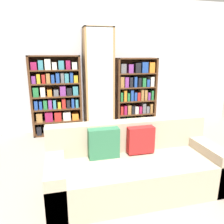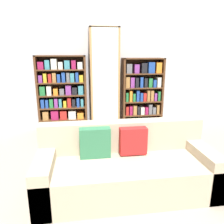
{
  "view_description": "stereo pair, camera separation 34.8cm",
  "coord_description": "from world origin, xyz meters",
  "px_view_note": "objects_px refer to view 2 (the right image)",
  "views": [
    {
      "loc": [
        -0.67,
        -1.84,
        1.59
      ],
      "look_at": [
        0.14,
        1.42,
        0.69
      ],
      "focal_mm": 35.0,
      "sensor_mm": 36.0,
      "label": 1
    },
    {
      "loc": [
        -0.33,
        -1.91,
        1.59
      ],
      "look_at": [
        0.14,
        1.42,
        0.69
      ],
      "focal_mm": 35.0,
      "sensor_mm": 36.0,
      "label": 2
    }
  ],
  "objects_px": {
    "couch": "(126,168)",
    "display_cabinet": "(104,82)",
    "bookshelf_left": "(62,95)",
    "wine_bottle": "(135,148)",
    "bookshelf_right": "(142,95)"
  },
  "relations": [
    {
      "from": "couch",
      "to": "display_cabinet",
      "type": "bearing_deg",
      "value": 90.45
    },
    {
      "from": "display_cabinet",
      "to": "bookshelf_right",
      "type": "height_order",
      "value": "display_cabinet"
    },
    {
      "from": "couch",
      "to": "display_cabinet",
      "type": "relative_size",
      "value": 0.98
    },
    {
      "from": "display_cabinet",
      "to": "bookshelf_right",
      "type": "relative_size",
      "value": 1.39
    },
    {
      "from": "couch",
      "to": "bookshelf_left",
      "type": "height_order",
      "value": "bookshelf_left"
    },
    {
      "from": "bookshelf_left",
      "to": "display_cabinet",
      "type": "xyz_separation_m",
      "value": [
        0.86,
        -0.02,
        0.26
      ]
    },
    {
      "from": "couch",
      "to": "bookshelf_right",
      "type": "relative_size",
      "value": 1.35
    },
    {
      "from": "couch",
      "to": "bookshelf_left",
      "type": "xyz_separation_m",
      "value": [
        -0.88,
        2.18,
        0.5
      ]
    },
    {
      "from": "bookshelf_left",
      "to": "wine_bottle",
      "type": "distance_m",
      "value": 1.93
    },
    {
      "from": "bookshelf_left",
      "to": "bookshelf_right",
      "type": "distance_m",
      "value": 1.66
    },
    {
      "from": "wine_bottle",
      "to": "display_cabinet",
      "type": "bearing_deg",
      "value": 103.9
    },
    {
      "from": "couch",
      "to": "wine_bottle",
      "type": "bearing_deg",
      "value": 68.13
    },
    {
      "from": "wine_bottle",
      "to": "bookshelf_left",
      "type": "bearing_deg",
      "value": 130.94
    },
    {
      "from": "bookshelf_left",
      "to": "display_cabinet",
      "type": "bearing_deg",
      "value": -1.08
    },
    {
      "from": "bookshelf_right",
      "to": "wine_bottle",
      "type": "relative_size",
      "value": 4.2
    }
  ]
}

